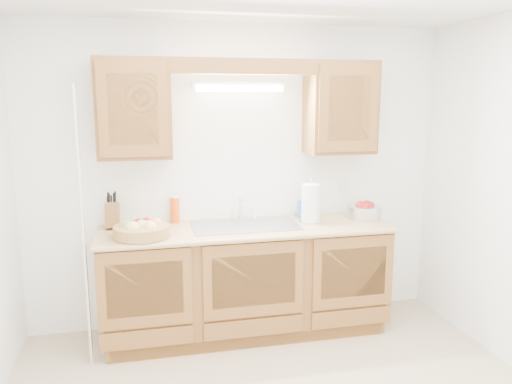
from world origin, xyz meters
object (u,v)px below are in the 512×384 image
object	(u,v)px
fruit_basket	(142,229)
paper_towel	(310,204)
apple_bowl	(364,211)
knife_block	(112,215)

from	to	relation	value
fruit_basket	paper_towel	size ratio (longest dim) A/B	1.20
fruit_basket	apple_bowl	distance (m)	1.84
fruit_basket	apple_bowl	size ratio (longest dim) A/B	1.47
knife_block	fruit_basket	bearing A→B (deg)	-50.73
fruit_basket	paper_towel	world-z (taller)	paper_towel
apple_bowl	knife_block	bearing A→B (deg)	176.03
knife_block	apple_bowl	xyz separation A→B (m)	(2.06, -0.14, -0.04)
paper_towel	apple_bowl	distance (m)	0.50
fruit_basket	knife_block	bearing A→B (deg)	125.56
apple_bowl	paper_towel	bearing A→B (deg)	-175.33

